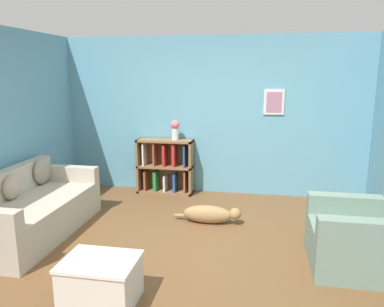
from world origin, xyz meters
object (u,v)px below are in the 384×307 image
object	(u,v)px
dog	(210,214)
vase	(175,129)
couch	(29,211)
recliner_chair	(366,237)
coffee_table	(101,280)
bookshelf	(166,166)

from	to	relation	value
dog	vase	bearing A→B (deg)	122.01
vase	couch	bearing A→B (deg)	-126.13
recliner_chair	dog	xyz separation A→B (m)	(-1.75, 0.88, -0.22)
couch	coffee_table	world-z (taller)	couch
coffee_table	recliner_chair	bearing A→B (deg)	23.87
coffee_table	bookshelf	bearing A→B (deg)	94.07
recliner_chair	vase	world-z (taller)	vase
couch	bookshelf	xyz separation A→B (m)	(1.26, 1.99, 0.14)
coffee_table	dog	size ratio (longest dim) A/B	0.69
bookshelf	couch	bearing A→B (deg)	-122.33
bookshelf	recliner_chair	world-z (taller)	recliner_chair
couch	vase	world-z (taller)	vase
couch	recliner_chair	size ratio (longest dim) A/B	1.97
bookshelf	dog	size ratio (longest dim) A/B	1.00
couch	coffee_table	bearing A→B (deg)	-39.09
coffee_table	vase	world-z (taller)	vase
couch	dog	size ratio (longest dim) A/B	2.08
bookshelf	dog	bearing A→B (deg)	-52.77
couch	dog	xyz separation A→B (m)	(2.18, 0.76, -0.18)
dog	bookshelf	bearing A→B (deg)	127.23
dog	coffee_table	bearing A→B (deg)	-109.59
dog	vase	size ratio (longest dim) A/B	2.85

